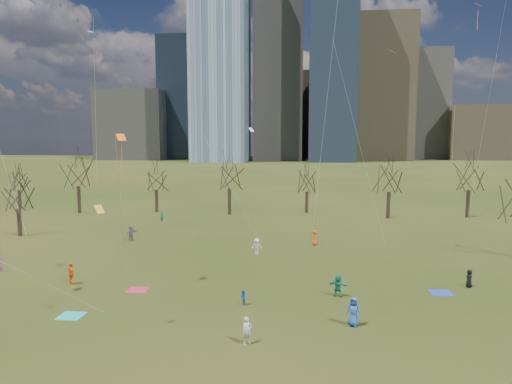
# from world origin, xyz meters

# --- Properties ---
(ground) EXTENTS (500.00, 500.00, 0.00)m
(ground) POSITION_xyz_m (0.00, 0.00, 0.00)
(ground) COLOR black
(ground) RESTS_ON ground
(downtown_skyline) EXTENTS (212.50, 78.00, 118.00)m
(downtown_skyline) POSITION_xyz_m (-2.43, 210.64, 39.01)
(downtown_skyline) COLOR slate
(downtown_skyline) RESTS_ON ground
(bare_tree_row) EXTENTS (113.04, 29.80, 9.50)m
(bare_tree_row) POSITION_xyz_m (-0.09, 37.22, 6.12)
(bare_tree_row) COLOR black
(bare_tree_row) RESTS_ON ground
(blanket_teal) EXTENTS (1.60, 1.50, 0.03)m
(blanket_teal) POSITION_xyz_m (-11.25, -1.25, 0.01)
(blanket_teal) COLOR teal
(blanket_teal) RESTS_ON ground
(blanket_navy) EXTENTS (1.60, 1.50, 0.03)m
(blanket_navy) POSITION_xyz_m (15.04, 6.00, 0.01)
(blanket_navy) COLOR #2335A3
(blanket_navy) RESTS_ON ground
(blanket_crimson) EXTENTS (1.60, 1.50, 0.03)m
(blanket_crimson) POSITION_xyz_m (-8.61, 4.28, 0.01)
(blanket_crimson) COLOR #B5243E
(blanket_crimson) RESTS_ON ground
(person_0) EXTENTS (1.07, 0.85, 1.91)m
(person_0) POSITION_xyz_m (7.58, -0.95, 0.95)
(person_0) COLOR #2750AC
(person_0) RESTS_ON ground
(person_1) EXTENTS (0.72, 0.67, 1.65)m
(person_1) POSITION_xyz_m (1.12, -4.21, 0.83)
(person_1) COLOR silver
(person_1) RESTS_ON ground
(person_4) EXTENTS (1.09, 1.06, 1.83)m
(person_4) POSITION_xyz_m (-14.53, 5.10, 0.92)
(person_4) COLOR orange
(person_4) RESTS_ON ground
(person_5) EXTENTS (1.65, 0.99, 1.69)m
(person_5) POSITION_xyz_m (7.02, 4.44, 0.85)
(person_5) COLOR #1B7D6A
(person_5) RESTS_ON ground
(person_6) EXTENTS (0.72, 0.85, 1.47)m
(person_6) POSITION_xyz_m (17.71, 7.68, 0.73)
(person_6) COLOR black
(person_6) RESTS_ON ground
(person_7) EXTENTS (0.40, 0.56, 1.47)m
(person_7) POSITION_xyz_m (-22.56, 7.61, 0.73)
(person_7) COLOR #8B458A
(person_7) RESTS_ON ground
(person_8) EXTENTS (0.60, 0.67, 1.13)m
(person_8) POSITION_xyz_m (0.08, 1.89, 0.57)
(person_8) COLOR #2651A4
(person_8) RESTS_ON ground
(person_9) EXTENTS (1.11, 0.68, 1.66)m
(person_9) POSITION_xyz_m (-0.36, 16.36, 0.83)
(person_9) COLOR silver
(person_9) RESTS_ON ground
(person_11) EXTENTS (1.22, 1.77, 1.84)m
(person_11) POSITION_xyz_m (-15.55, 20.96, 0.92)
(person_11) COLOR slate
(person_11) RESTS_ON ground
(person_12) EXTENTS (0.57, 0.86, 1.74)m
(person_12) POSITION_xyz_m (5.69, 20.77, 0.87)
(person_12) COLOR #D35217
(person_12) RESTS_ON ground
(person_13) EXTENTS (0.67, 0.64, 1.55)m
(person_13) POSITION_xyz_m (-15.64, 33.01, 0.78)
(person_13) COLOR #186C48
(person_13) RESTS_ON ground
(kites_airborne) EXTENTS (59.36, 41.75, 35.59)m
(kites_airborne) POSITION_xyz_m (-0.52, 13.77, 14.24)
(kites_airborne) COLOR orange
(kites_airborne) RESTS_ON ground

